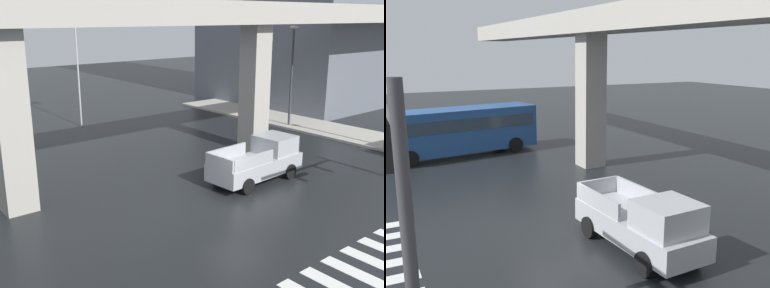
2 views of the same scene
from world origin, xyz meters
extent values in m
plane|color=black|center=(0.00, 0.00, 0.00)|extent=(120.00, 120.00, 0.00)
cube|color=silver|center=(-0.55, -6.32, 0.01)|extent=(0.55, 2.80, 0.01)
cube|color=silver|center=(0.55, -6.32, 0.01)|extent=(0.55, 2.80, 0.01)
cube|color=#ADA89E|center=(0.00, 5.66, 8.04)|extent=(52.62, 2.52, 1.20)
cube|color=#ADA89E|center=(-7.07, 5.66, 3.72)|extent=(1.30, 1.30, 7.44)
cube|color=#ADA89E|center=(7.07, 5.66, 3.72)|extent=(1.30, 1.30, 7.44)
cube|color=#ADA89E|center=(14.87, 2.00, 0.07)|extent=(4.00, 36.00, 0.15)
cube|color=#A8AAAF|center=(3.18, 1.80, 0.78)|extent=(5.17, 2.11, 0.80)
cube|color=#A8AAAF|center=(4.63, 1.86, 1.63)|extent=(1.77, 1.82, 0.90)
cube|color=#3F5160|center=(5.10, 1.88, 1.63)|extent=(0.17, 1.67, 0.77)
cube|color=#A8AAAF|center=(2.00, 2.63, 1.48)|extent=(2.65, 0.21, 0.60)
cube|color=#A8AAAF|center=(2.07, 0.88, 1.48)|extent=(2.65, 0.21, 0.60)
cube|color=#A8AAAF|center=(0.68, 1.70, 1.48)|extent=(0.17, 1.75, 0.60)
cylinder|color=black|center=(4.72, 2.77, 0.38)|extent=(0.77, 0.31, 0.76)
cylinder|color=black|center=(4.80, 0.96, 0.38)|extent=(0.77, 0.31, 0.76)
cylinder|color=black|center=(1.56, 2.64, 0.38)|extent=(0.77, 0.31, 0.76)
cylinder|color=black|center=(1.64, 0.83, 0.38)|extent=(0.77, 0.31, 0.76)
cylinder|color=#38383D|center=(13.67, 8.25, 3.50)|extent=(0.16, 0.16, 7.00)
ellipsoid|color=beige|center=(13.67, 8.25, 7.12)|extent=(0.44, 0.70, 0.24)
cylinder|color=silver|center=(1.83, 17.96, 4.72)|extent=(0.12, 0.12, 9.44)
cube|color=red|center=(2.38, 17.96, 8.94)|extent=(1.10, 0.04, 0.70)
camera|label=1|loc=(-12.75, -12.78, 7.86)|focal=42.91mm
camera|label=2|loc=(14.30, -6.16, 6.49)|focal=40.56mm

